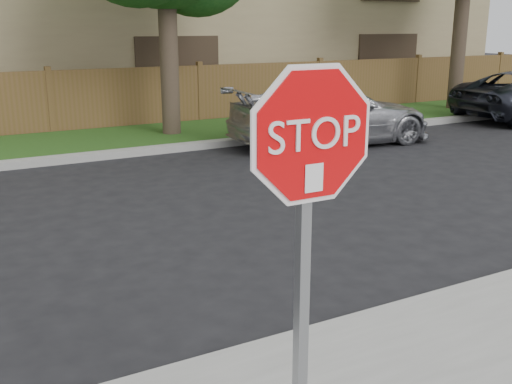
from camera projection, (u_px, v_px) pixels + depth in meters
ground at (300, 338)px, 5.33m from camera, size 90.00×90.00×0.00m
far_curb at (84, 157)px, 12.19m from camera, size 70.00×0.30×0.15m
grass_strip at (67, 144)px, 13.59m from camera, size 70.00×3.00×0.12m
fence at (51, 104)px, 14.74m from camera, size 70.00×0.12×1.60m
stop_sign at (309, 195)px, 3.15m from camera, size 1.01×0.13×2.55m
sedan_right at (331, 114)px, 13.71m from camera, size 4.94×2.25×1.40m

